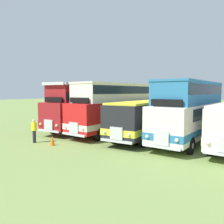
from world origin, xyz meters
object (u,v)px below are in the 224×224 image
(bus_second_in_row, at_px, (117,106))
(bus_third_in_row, at_px, (152,115))
(bus_fourth_in_row, at_px, (191,109))
(marshal_person, at_px, (34,131))
(bus_first_in_row, at_px, (89,106))
(cone_near_end, at_px, (52,141))

(bus_second_in_row, bearing_deg, bus_third_in_row, 4.93)
(bus_second_in_row, relative_size, bus_fourth_in_row, 1.03)
(bus_fourth_in_row, bearing_deg, bus_third_in_row, 172.06)
(bus_second_in_row, bearing_deg, marshal_person, -110.97)
(bus_first_in_row, height_order, bus_fourth_in_row, bus_first_in_row)
(bus_third_in_row, height_order, bus_fourth_in_row, bus_fourth_in_row)
(bus_fourth_in_row, bearing_deg, bus_second_in_row, 178.46)
(bus_fourth_in_row, bearing_deg, bus_first_in_row, 178.22)
(cone_near_end, xyz_separation_m, marshal_person, (-1.78, -0.13, 0.55))
(bus_first_in_row, bearing_deg, cone_near_end, -70.83)
(bus_second_in_row, xyz_separation_m, bus_fourth_in_row, (6.68, -0.18, -0.00))
(bus_second_in_row, relative_size, bus_third_in_row, 0.91)
(bus_second_in_row, distance_m, marshal_person, 7.68)
(cone_near_end, bearing_deg, bus_first_in_row, 109.17)
(bus_third_in_row, relative_size, marshal_person, 6.79)
(marshal_person, bearing_deg, cone_near_end, 4.24)
(bus_fourth_in_row, bearing_deg, marshal_person, -143.88)
(bus_second_in_row, xyz_separation_m, bus_third_in_row, (3.34, 0.29, -0.71))
(bus_second_in_row, height_order, cone_near_end, bus_second_in_row)
(cone_near_end, relative_size, marshal_person, 0.39)
(bus_third_in_row, bearing_deg, cone_near_end, -120.63)
(bus_first_in_row, height_order, cone_near_end, bus_first_in_row)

